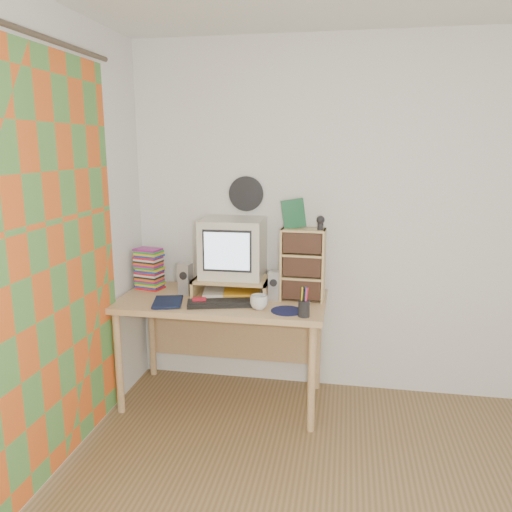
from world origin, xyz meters
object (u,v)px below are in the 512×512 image
at_px(mug, 259,302).
at_px(diary, 153,301).
at_px(dvd_stack, 149,272).
at_px(crt_monitor, 232,248).
at_px(desk, 224,314).
at_px(keyboard, 221,303).
at_px(cd_rack, 303,265).

height_order(mug, diary, mug).
bearing_deg(dvd_stack, crt_monitor, 13.99).
distance_m(desk, mug, 0.42).
xyz_separation_m(keyboard, mug, (0.26, -0.03, 0.03)).
xyz_separation_m(crt_monitor, mug, (0.25, -0.33, -0.28)).
xyz_separation_m(keyboard, cd_rack, (0.51, 0.22, 0.23)).
bearing_deg(mug, crt_monitor, 126.76).
xyz_separation_m(crt_monitor, dvd_stack, (-0.62, -0.01, -0.19)).
bearing_deg(mug, keyboard, 173.29).
distance_m(cd_rack, diary, 1.02).
xyz_separation_m(crt_monitor, diary, (-0.45, -0.35, -0.30)).
distance_m(dvd_stack, diary, 0.39).
xyz_separation_m(crt_monitor, cd_rack, (0.50, -0.07, -0.08)).
bearing_deg(desk, diary, -147.43).
relative_size(cd_rack, mug, 4.18).
bearing_deg(desk, mug, -40.05).
relative_size(desk, keyboard, 3.23).
distance_m(crt_monitor, cd_rack, 0.51).
relative_size(cd_rack, diary, 2.14).
bearing_deg(diary, dvd_stack, 101.23).
xyz_separation_m(keyboard, diary, (-0.44, -0.05, 0.01)).
distance_m(cd_rack, mug, 0.41).
distance_m(keyboard, cd_rack, 0.60).
xyz_separation_m(keyboard, dvd_stack, (-0.61, 0.29, 0.11)).
bearing_deg(cd_rack, diary, -161.82).
height_order(desk, cd_rack, cd_rack).
relative_size(crt_monitor, cd_rack, 0.88).
height_order(crt_monitor, keyboard, crt_monitor).
xyz_separation_m(dvd_stack, cd_rack, (1.11, -0.07, 0.11)).
xyz_separation_m(desk, mug, (0.29, -0.24, 0.18)).
relative_size(crt_monitor, mug, 3.67).
distance_m(desk, dvd_stack, 0.64).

